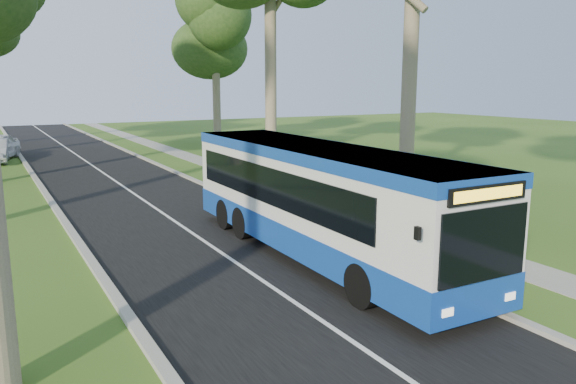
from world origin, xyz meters
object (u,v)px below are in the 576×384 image
object	(u,v)px
bus	(318,201)
bus_shelter	(433,195)
bus_stop_sign	(448,218)
litter_bin	(316,201)

from	to	relation	value
bus	bus_shelter	world-z (taller)	bus
bus_stop_sign	litter_bin	size ratio (longest dim) A/B	2.55
bus_shelter	litter_bin	world-z (taller)	bus_shelter
bus	litter_bin	world-z (taller)	bus
bus	bus_shelter	size ratio (longest dim) A/B	3.64
bus	bus_shelter	xyz separation A→B (m)	(3.03, -1.32, 0.11)
bus_stop_sign	bus_shelter	world-z (taller)	bus_shelter
bus_stop_sign	litter_bin	xyz separation A→B (m)	(0.79, 7.61, -1.04)
bus	litter_bin	xyz separation A→B (m)	(2.81, 4.63, -1.16)
bus	bus_stop_sign	distance (m)	3.60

